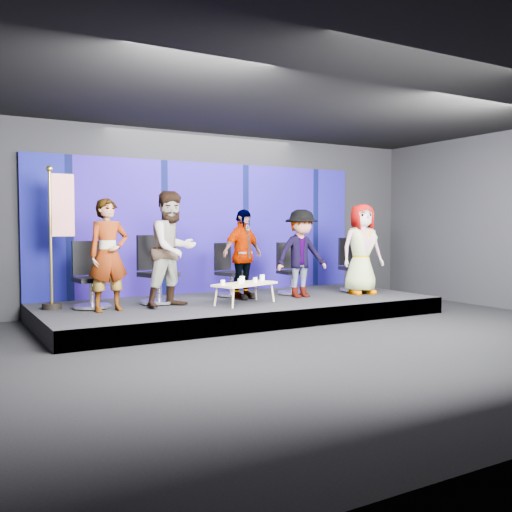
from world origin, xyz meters
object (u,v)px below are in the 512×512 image
object	(u,v)px
mug_b	(240,281)
mug_c	(242,279)
panelist_c	(242,254)
chair_e	(353,274)
chair_a	(90,286)
flag_stand	(58,233)
panelist_e	(362,249)
mug_e	(262,278)
chair_c	(229,279)
coffee_table	(245,285)
panelist_b	(173,249)
mug_a	(223,283)
chair_d	(291,277)
panelist_a	(108,255)
chair_b	(156,281)
mug_d	(255,280)
panelist_d	(301,254)

from	to	relation	value
mug_b	mug_c	world-z (taller)	mug_c
panelist_c	chair_e	bearing A→B (deg)	-19.21
chair_a	flag_stand	size ratio (longest dim) A/B	0.47
chair_a	panelist_e	distance (m)	5.18
chair_a	mug_e	world-z (taller)	chair_a
chair_c	coffee_table	world-z (taller)	chair_c
panelist_b	mug_a	world-z (taller)	panelist_b
chair_c	mug_c	world-z (taller)	chair_c
chair_d	chair_e	size ratio (longest dim) A/B	0.93
panelist_a	panelist_e	world-z (taller)	panelist_a
mug_a	flag_stand	world-z (taller)	flag_stand
chair_c	mug_b	world-z (taller)	chair_c
panelist_c	mug_c	world-z (taller)	panelist_c
flag_stand	panelist_e	bearing A→B (deg)	-14.70
chair_b	mug_d	distance (m)	1.70
chair_a	mug_e	bearing A→B (deg)	-16.82
flag_stand	chair_a	bearing A→B (deg)	-31.13
panelist_b	chair_e	size ratio (longest dim) A/B	1.75
panelist_a	mug_a	world-z (taller)	panelist_a
panelist_e	panelist_c	bearing A→B (deg)	177.86
panelist_d	mug_d	world-z (taller)	panelist_d
chair_a	flag_stand	distance (m)	0.99
panelist_a	mug_c	world-z (taller)	panelist_a
chair_e	mug_e	distance (m)	2.41
chair_c	mug_c	bearing A→B (deg)	-124.02
panelist_a	chair_c	size ratio (longest dim) A/B	1.75
panelist_c	flag_stand	world-z (taller)	flag_stand
panelist_e	mug_d	size ratio (longest dim) A/B	20.79
panelist_c	mug_d	distance (m)	0.74
panelist_d	chair_e	bearing A→B (deg)	12.74
chair_c	mug_b	distance (m)	1.27
panelist_a	chair_d	world-z (taller)	panelist_a
panelist_e	mug_d	xyz separation A→B (m)	(-2.48, -0.13, -0.48)
panelist_a	mug_e	bearing A→B (deg)	-7.73
coffee_table	mug_b	bearing A→B (deg)	-146.50
chair_c	panelist_e	size ratio (longest dim) A/B	0.57
panelist_b	mug_b	world-z (taller)	panelist_b
chair_e	panelist_e	xyz separation A→B (m)	(-0.18, -0.47, 0.52)
mug_a	mug_c	xyz separation A→B (m)	(0.48, 0.22, 0.01)
panelist_e	mug_c	bearing A→B (deg)	-170.14
chair_a	mug_b	world-z (taller)	chair_a
panelist_e	coffee_table	world-z (taller)	panelist_e
mug_b	chair_b	bearing A→B (deg)	142.03
panelist_c	coffee_table	distance (m)	0.83
chair_e	chair_b	bearing A→B (deg)	-173.65
chair_e	coffee_table	bearing A→B (deg)	-159.04
panelist_a	coffee_table	xyz separation A→B (m)	(2.25, -0.33, -0.55)
panelist_d	mug_e	distance (m)	0.97
panelist_e	flag_stand	xyz separation A→B (m)	(-5.56, 0.89, 0.33)
chair_b	mug_b	bearing A→B (deg)	-55.79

